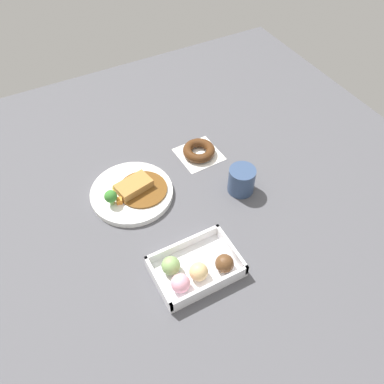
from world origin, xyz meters
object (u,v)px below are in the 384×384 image
(chocolate_ring_donut, at_px, (199,151))
(coffee_mug, at_px, (242,180))
(curry_plate, at_px, (132,192))
(donut_box, at_px, (195,269))

(chocolate_ring_donut, relative_size, coffee_mug, 1.65)
(chocolate_ring_donut, distance_m, coffee_mug, 0.19)
(chocolate_ring_donut, bearing_deg, curry_plate, -166.84)
(donut_box, distance_m, coffee_mug, 0.31)
(curry_plate, distance_m, coffee_mug, 0.32)
(coffee_mug, bearing_deg, chocolate_ring_donut, 100.51)
(curry_plate, xyz_separation_m, coffee_mug, (0.29, -0.13, 0.03))
(donut_box, xyz_separation_m, chocolate_ring_donut, (0.22, 0.37, -0.01))
(coffee_mug, bearing_deg, curry_plate, 155.74)
(curry_plate, height_order, coffee_mug, coffee_mug)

